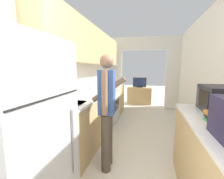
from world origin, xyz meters
TOP-DOWN VIEW (x-y plane):
  - wall_left at (-1.16, 2.32)m, footprint 0.38×7.39m
  - wall_far_with_doorway at (0.00, 5.02)m, footprint 2.83×0.06m
  - counter_left at (-0.92, 2.70)m, footprint 0.62×3.70m
  - counter_right at (0.92, 1.05)m, footprint 0.62×1.64m
  - refrigerator at (-0.86, 0.57)m, footprint 0.73×0.84m
  - range_oven at (-0.91, 3.37)m, footprint 0.66×0.78m
  - person at (-0.34, 1.51)m, footprint 0.52×0.39m
  - microwave at (1.02, 1.53)m, footprint 0.36×0.49m
  - book_stack at (0.88, 1.11)m, footprint 0.26×0.31m
  - tv_cabinet at (-0.14, 5.58)m, footprint 0.94×0.42m
  - television at (-0.14, 5.54)m, footprint 0.52×0.16m
  - knife at (-0.88, 3.96)m, footprint 0.07×0.35m

SIDE VIEW (x-z plane):
  - tv_cabinet at x=-0.14m, z-range 0.00..0.67m
  - counter_right at x=0.92m, z-range 0.00..0.92m
  - counter_left at x=-0.92m, z-range 0.00..0.92m
  - range_oven at x=-0.91m, z-range -0.06..1.00m
  - refrigerator at x=-0.86m, z-range 0.00..1.68m
  - television at x=-0.14m, z-range 0.66..1.05m
  - person at x=-0.34m, z-range 0.06..1.67m
  - knife at x=-0.88m, z-range 0.92..0.94m
  - book_stack at x=0.88m, z-range 0.92..1.02m
  - microwave at x=1.02m, z-range 0.92..1.23m
  - wall_far_with_doorway at x=0.00m, z-range 0.18..2.68m
  - wall_left at x=-1.16m, z-range 0.30..2.80m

